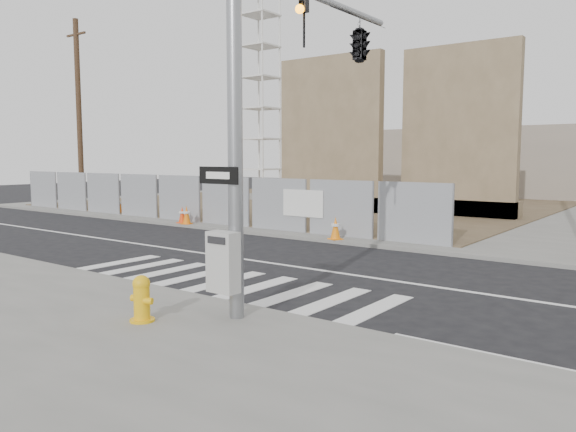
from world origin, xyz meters
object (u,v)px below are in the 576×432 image
Objects in this scene: traffic_cone_b at (182,215)px; traffic_cone_d at (335,228)px; traffic_cone_c at (187,215)px; traffic_cone_a at (119,205)px; signal_pole at (324,67)px; fire_hydrant at (142,299)px; crane_tower at (260,64)px.

traffic_cone_b is 0.92× the size of traffic_cone_d.
traffic_cone_c reaches higher than traffic_cone_b.
traffic_cone_a reaches higher than traffic_cone_d.
traffic_cone_a is 13.53m from traffic_cone_d.
signal_pole is 5.90m from fire_hydrant.
crane_tower is 22.51× the size of fire_hydrant.
fire_hydrant reaches higher than traffic_cone_a.
fire_hydrant is 1.05× the size of traffic_cone_c.
fire_hydrant reaches higher than traffic_cone_b.
signal_pole is 8.40m from traffic_cone_d.
traffic_cone_b is at bearing 150.66° from signal_pole.
fire_hydrant is 19.54m from traffic_cone_a.
crane_tower reaches higher than fire_hydrant.
crane_tower is (-17.49, 19.05, 4.24)m from signal_pole.
traffic_cone_d is (13.49, -1.11, -0.01)m from traffic_cone_a.
signal_pole is at bearing -47.43° from crane_tower.
signal_pole is at bearing -60.10° from traffic_cone_d.
traffic_cone_c is (-9.83, 10.18, -0.02)m from fire_hydrant.
signal_pole is at bearing -23.36° from traffic_cone_a.
traffic_cone_d is (-3.60, 6.27, -4.28)m from signal_pole.
signal_pole reaches higher than traffic_cone_b.
traffic_cone_d is at bearing -4.72° from traffic_cone_a.
crane_tower is 16.69m from traffic_cone_c.
signal_pole reaches higher than traffic_cone_a.
traffic_cone_a is 1.05× the size of traffic_cone_c.
signal_pole reaches higher than traffic_cone_c.
signal_pole is 13.34m from traffic_cone_c.
traffic_cone_b is (-11.40, 6.41, -4.31)m from signal_pole.
traffic_cone_d reaches higher than traffic_cone_c.
fire_hydrant is 1.13× the size of traffic_cone_b.
traffic_cone_a is 6.22m from traffic_cone_c.
traffic_cone_a is at bearing 156.64° from signal_pole.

